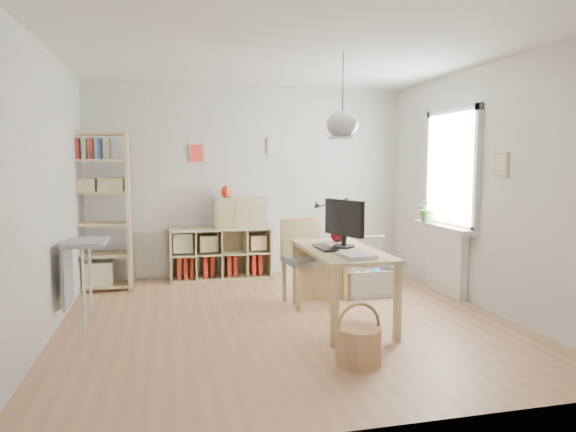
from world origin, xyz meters
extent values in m
plane|color=tan|center=(0.00, 0.00, 0.00)|extent=(4.50, 4.50, 0.00)
plane|color=silver|center=(0.00, 2.25, 1.35)|extent=(4.50, 0.00, 4.50)
plane|color=silver|center=(0.00, -2.25, 1.35)|extent=(4.50, 0.00, 4.50)
plane|color=silver|center=(-2.25, 0.00, 1.35)|extent=(0.00, 4.50, 4.50)
plane|color=silver|center=(2.25, 0.00, 1.35)|extent=(0.00, 4.50, 4.50)
plane|color=white|center=(0.00, 0.00, 2.70)|extent=(4.50, 4.50, 0.00)
cylinder|color=black|center=(0.55, -0.15, 2.36)|extent=(0.01, 0.01, 0.68)
ellipsoid|color=white|center=(0.55, -0.15, 2.00)|extent=(0.32, 0.32, 0.27)
cube|color=white|center=(2.23, 0.60, 1.55)|extent=(0.03, 1.00, 1.30)
cube|color=silver|center=(2.21, 0.06, 1.55)|extent=(0.06, 0.08, 1.46)
cube|color=silver|center=(2.21, 1.14, 1.55)|extent=(0.06, 0.08, 1.46)
cube|color=silver|center=(2.21, 0.60, 2.24)|extent=(0.06, 1.16, 0.08)
cube|color=silver|center=(2.21, 0.60, 0.86)|extent=(0.06, 1.16, 0.08)
cube|color=white|center=(2.19, 0.60, 0.40)|extent=(0.10, 0.80, 0.80)
cube|color=silver|center=(2.14, 0.60, 0.83)|extent=(0.22, 1.20, 0.06)
cube|color=tan|center=(0.55, -0.15, 0.73)|extent=(0.70, 1.50, 0.04)
cube|color=tan|center=(0.25, -0.85, 0.35)|extent=(0.06, 0.06, 0.71)
cube|color=tan|center=(0.25, 0.55, 0.35)|extent=(0.06, 0.06, 0.71)
cube|color=tan|center=(0.85, -0.85, 0.35)|extent=(0.06, 0.06, 0.71)
cube|color=tan|center=(0.85, 0.55, 0.35)|extent=(0.06, 0.06, 0.71)
cube|color=beige|center=(-0.45, 2.04, 0.01)|extent=(1.40, 0.38, 0.03)
cube|color=beige|center=(-0.45, 2.04, 0.70)|extent=(1.40, 0.38, 0.03)
cube|color=beige|center=(-1.14, 2.04, 0.36)|extent=(0.03, 0.38, 0.72)
cube|color=beige|center=(0.23, 2.04, 0.36)|extent=(0.03, 0.38, 0.72)
cube|color=beige|center=(-0.45, 2.22, 0.36)|extent=(1.40, 0.02, 0.72)
cube|color=maroon|center=(-1.03, 2.06, 0.19)|extent=(0.06, 0.26, 0.30)
cube|color=maroon|center=(-0.94, 2.06, 0.19)|extent=(0.05, 0.26, 0.30)
cube|color=maroon|center=(-0.86, 2.06, 0.19)|extent=(0.05, 0.26, 0.30)
cube|color=maroon|center=(-0.67, 2.06, 0.19)|extent=(0.05, 0.26, 0.30)
cube|color=maroon|center=(-0.58, 2.06, 0.19)|extent=(0.05, 0.26, 0.30)
cube|color=maroon|center=(-0.35, 2.06, 0.19)|extent=(0.06, 0.26, 0.30)
cube|color=maroon|center=(-0.26, 2.06, 0.19)|extent=(0.06, 0.26, 0.30)
cube|color=maroon|center=(0.00, 2.06, 0.19)|extent=(0.06, 0.26, 0.30)
cube|color=maroon|center=(0.09, 2.06, 0.19)|extent=(0.05, 0.26, 0.30)
cube|color=tan|center=(-2.41, 1.80, 1.00)|extent=(0.04, 0.38, 2.00)
cube|color=tan|center=(-1.65, 1.80, 1.00)|extent=(0.04, 0.38, 2.00)
cube|color=tan|center=(-2.03, 1.80, 0.05)|extent=(0.76, 0.38, 0.03)
cube|color=tan|center=(-2.03, 1.80, 0.45)|extent=(0.76, 0.38, 0.03)
cube|color=tan|center=(-2.03, 1.80, 0.85)|extent=(0.76, 0.38, 0.03)
cube|color=tan|center=(-2.03, 1.80, 1.25)|extent=(0.76, 0.38, 0.03)
cube|color=tan|center=(-2.03, 1.80, 1.65)|extent=(0.76, 0.38, 0.03)
cube|color=tan|center=(-2.03, 1.80, 1.98)|extent=(0.76, 0.38, 0.03)
cube|color=#295499|center=(-2.31, 1.80, 1.79)|extent=(0.04, 0.18, 0.26)
cube|color=maroon|center=(-2.23, 1.80, 1.79)|extent=(0.04, 0.18, 0.26)
cube|color=beige|center=(-2.15, 1.80, 1.79)|extent=(0.04, 0.18, 0.26)
cube|color=maroon|center=(-2.07, 1.80, 1.79)|extent=(0.04, 0.18, 0.26)
cube|color=#295499|center=(-1.97, 1.80, 1.79)|extent=(0.04, 0.18, 0.26)
cube|color=beige|center=(-1.87, 1.80, 1.79)|extent=(0.04, 0.18, 0.26)
cube|color=#97979A|center=(-1.97, 0.35, 0.83)|extent=(0.40, 0.55, 0.04)
cylinder|color=white|center=(-1.97, 0.13, 0.41)|extent=(0.03, 0.03, 0.82)
cylinder|color=white|center=(-1.97, 0.57, 0.41)|extent=(0.03, 0.03, 0.82)
cube|color=#97979A|center=(-2.15, 0.35, 0.50)|extent=(0.02, 0.50, 0.62)
cube|color=#97979A|center=(0.38, 0.52, 0.51)|extent=(0.54, 0.54, 0.07)
cube|color=tan|center=(0.21, 0.29, 0.24)|extent=(0.05, 0.05, 0.48)
cube|color=tan|center=(0.15, 0.70, 0.24)|extent=(0.05, 0.05, 0.48)
cube|color=tan|center=(0.61, 0.35, 0.24)|extent=(0.05, 0.05, 0.48)
cube|color=tan|center=(0.55, 0.76, 0.24)|extent=(0.05, 0.05, 0.48)
cube|color=tan|center=(0.35, 0.74, 0.76)|extent=(0.48, 0.11, 0.43)
cylinder|color=#A9764C|center=(0.31, -1.28, 0.15)|extent=(0.37, 0.37, 0.30)
torus|color=#A9764C|center=(0.31, -1.28, 0.32)|extent=(0.37, 0.04, 0.37)
cube|color=#BBBBB6|center=(1.22, 0.74, 0.01)|extent=(0.66, 0.47, 0.02)
cube|color=#BBBBB6|center=(0.91, 0.75, 0.17)|extent=(0.04, 0.45, 0.34)
cube|color=#BBBBB6|center=(1.53, 0.73, 0.17)|extent=(0.04, 0.45, 0.34)
cube|color=#BBBBB6|center=(1.21, 0.53, 0.17)|extent=(0.65, 0.04, 0.34)
cube|color=#BBBBB6|center=(1.23, 0.95, 0.17)|extent=(0.65, 0.04, 0.34)
cube|color=#BBBBB6|center=(1.23, 1.14, 0.48)|extent=(0.65, 0.23, 0.42)
sphere|color=#FBFF1C|center=(1.06, 0.68, 0.25)|extent=(0.15, 0.15, 0.15)
sphere|color=#16669B|center=(1.33, 0.79, 0.25)|extent=(0.15, 0.15, 0.15)
sphere|color=#DD491B|center=(1.20, 0.72, 0.25)|extent=(0.15, 0.15, 0.15)
sphere|color=#328630|center=(1.40, 0.65, 0.25)|extent=(0.15, 0.15, 0.15)
cylinder|color=black|center=(0.60, -0.08, 0.76)|extent=(0.23, 0.23, 0.02)
cylinder|color=black|center=(0.60, -0.08, 0.82)|extent=(0.05, 0.05, 0.10)
cube|color=black|center=(0.60, -0.08, 1.06)|extent=(0.25, 0.55, 0.37)
cube|color=black|center=(0.39, -0.13, 0.76)|extent=(0.16, 0.41, 0.02)
cylinder|color=black|center=(0.82, 0.51, 0.77)|extent=(0.06, 0.06, 0.04)
cylinder|color=black|center=(0.82, 0.51, 0.97)|extent=(0.02, 0.02, 0.40)
cone|color=black|center=(0.48, 0.42, 1.15)|extent=(0.10, 0.07, 0.09)
sphere|color=#530B10|center=(0.66, 0.28, 0.83)|extent=(0.16, 0.16, 0.16)
cube|color=silver|center=(0.53, -0.62, 0.77)|extent=(0.30, 0.36, 0.03)
cube|color=beige|center=(-0.18, 2.04, 0.93)|extent=(0.74, 0.37, 0.42)
ellipsoid|color=#A7270D|center=(-0.37, 2.04, 1.22)|extent=(0.14, 0.14, 0.17)
imported|color=#315B22|center=(2.12, 0.95, 1.04)|extent=(0.36, 0.32, 0.36)
camera|label=1|loc=(-1.16, -5.04, 1.63)|focal=32.00mm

